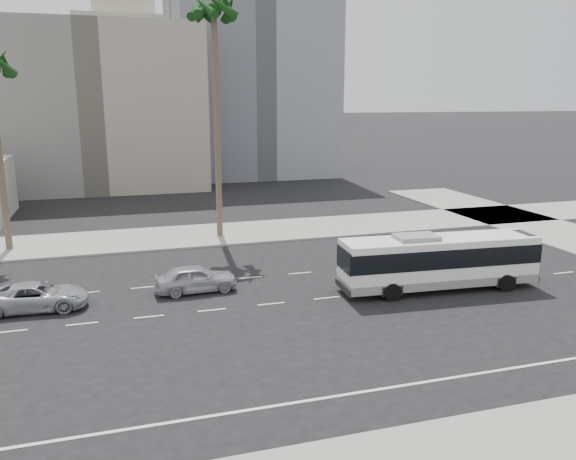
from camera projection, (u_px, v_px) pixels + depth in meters
name	position (u px, v px, depth m)	size (l,w,h in m)	color
ground	(327.00, 298.00, 29.69)	(700.00, 700.00, 0.00)	black
sidewalk_north	(256.00, 232.00, 44.12)	(120.00, 7.00, 0.15)	gray
midrise_beige_west	(93.00, 108.00, 66.20)	(24.00, 18.00, 18.00)	gray
midrise_gray_center	(248.00, 76.00, 77.49)	(20.00, 20.00, 26.00)	slate
civic_tower	(124.00, 31.00, 253.38)	(42.00, 42.00, 129.00)	beige
highrise_right	(238.00, 39.00, 248.93)	(26.00, 26.00, 70.00)	slate
highrise_far	(275.00, 57.00, 285.10)	(22.00, 22.00, 60.00)	slate
city_bus	(439.00, 260.00, 30.76)	(10.90, 3.12, 3.09)	white
car_a	(196.00, 278.00, 30.53)	(4.32, 1.74, 1.47)	#A4A4AC
car_b	(36.00, 297.00, 27.93)	(4.84, 2.23, 1.34)	#9D9FA5
palm_near	(214.00, 15.00, 39.18)	(5.14, 5.14, 17.30)	brown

